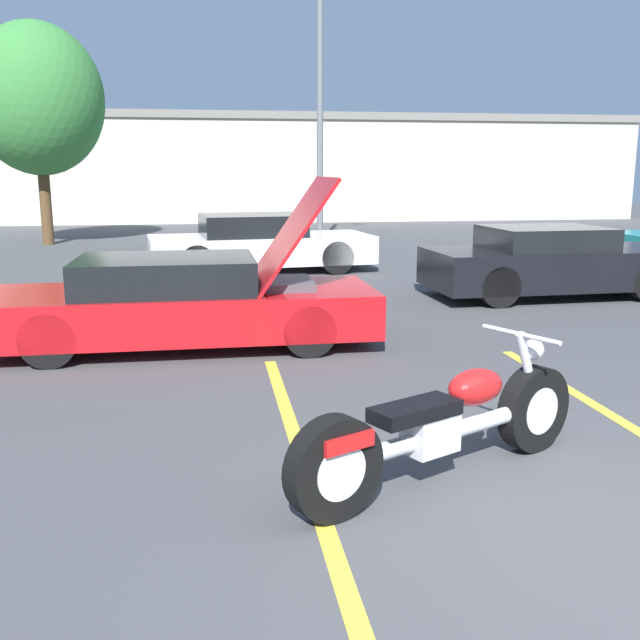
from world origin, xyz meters
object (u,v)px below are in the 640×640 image
tree_background (38,100)px  motorcycle (444,426)px  parked_car_mid_right_row (551,263)px  light_pole (323,104)px  show_car_hood_open (184,302)px  parked_car_mid_left_row (259,244)px

tree_background → motorcycle: tree_background is taller
tree_background → motorcycle: size_ratio=2.58×
parked_car_mid_right_row → motorcycle: bearing=-123.7°
tree_background → parked_car_mid_right_row: tree_background is taller
tree_background → parked_car_mid_right_row: size_ratio=1.42×
light_pole → motorcycle: 16.61m
light_pole → motorcycle: size_ratio=2.98×
tree_background → motorcycle: 18.66m
show_car_hood_open → tree_background: bearing=107.7°
show_car_hood_open → parked_car_mid_right_row: show_car_hood_open is taller
show_car_hood_open → motorcycle: bearing=-66.5°
tree_background → parked_car_mid_left_row: bearing=-49.2°
tree_background → parked_car_mid_right_row: (10.36, -10.38, -3.47)m
show_car_hood_open → parked_car_mid_left_row: show_car_hood_open is taller
parked_car_mid_right_row → light_pole: bearing=102.6°
light_pole → motorcycle: light_pole is taller
show_car_hood_open → parked_car_mid_right_row: (6.08, 2.62, 0.03)m
light_pole → parked_car_mid_left_row: 6.79m
parked_car_mid_right_row → parked_car_mid_left_row: bearing=138.8°
motorcycle → parked_car_mid_left_row: 10.68m
tree_background → show_car_hood_open: bearing=-71.8°
motorcycle → parked_car_mid_right_row: parked_car_mid_right_row is taller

